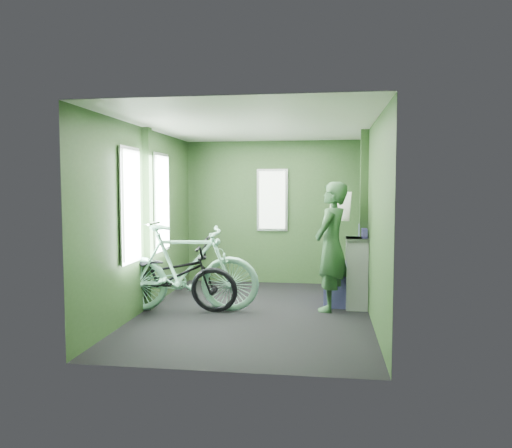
% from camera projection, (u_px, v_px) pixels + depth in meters
% --- Properties ---
extents(room, '(4.00, 4.02, 2.31)m').
position_uv_depth(room, '(252.00, 197.00, 6.13)').
color(room, black).
rests_on(room, ground).
extents(bicycle_black, '(1.74, 0.77, 1.01)m').
position_uv_depth(bicycle_black, '(169.00, 312.00, 6.24)').
color(bicycle_black, black).
rests_on(bicycle_black, ground).
extents(bicycle_mint, '(1.92, 0.89, 1.17)m').
position_uv_depth(bicycle_mint, '(185.00, 313.00, 6.19)').
color(bicycle_mint, '#84CDAA').
rests_on(bicycle_mint, ground).
extents(passenger, '(0.58, 0.72, 1.63)m').
position_uv_depth(passenger, '(331.00, 246.00, 6.27)').
color(passenger, '#2E5431').
rests_on(passenger, ground).
extents(waste_box, '(0.27, 0.38, 0.91)m').
position_uv_depth(waste_box, '(357.00, 273.00, 6.41)').
color(waste_box, gray).
rests_on(waste_box, ground).
extents(bench_seat, '(0.56, 0.98, 1.03)m').
position_uv_depth(bench_seat, '(346.00, 279.00, 6.82)').
color(bench_seat, navy).
rests_on(bench_seat, ground).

